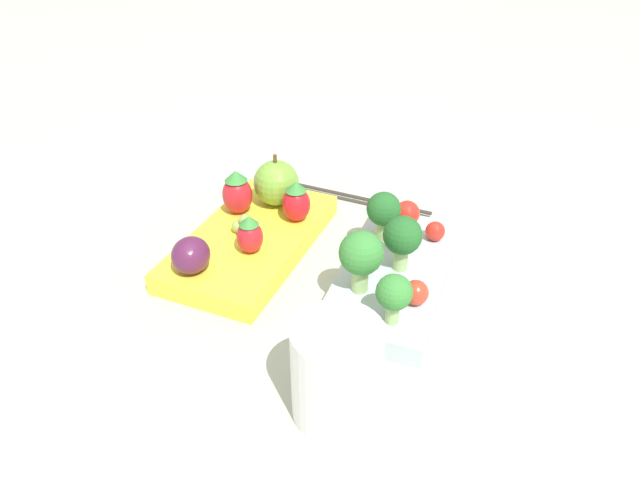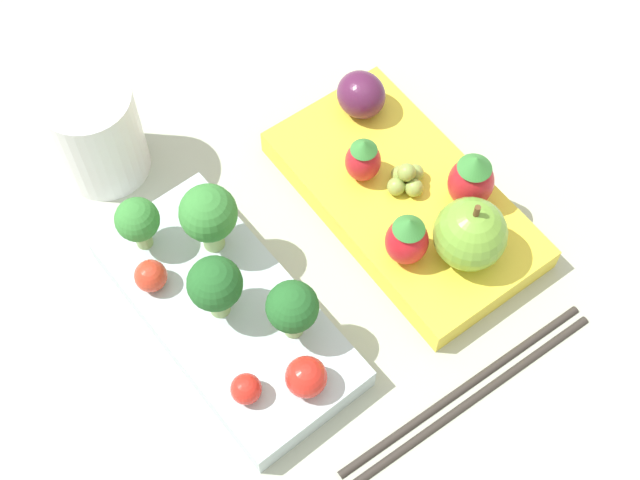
# 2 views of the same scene
# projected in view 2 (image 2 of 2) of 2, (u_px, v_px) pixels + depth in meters

# --- Properties ---
(ground_plane) EXTENTS (4.00, 4.00, 0.00)m
(ground_plane) POSITION_uv_depth(u_px,v_px,m) (310.00, 259.00, 0.66)
(ground_plane) COLOR #ADB7A3
(bento_box_savoury) EXTENTS (0.21, 0.10, 0.02)m
(bento_box_savoury) POSITION_uv_depth(u_px,v_px,m) (230.00, 314.00, 0.63)
(bento_box_savoury) COLOR silver
(bento_box_savoury) RESTS_ON ground_plane
(bento_box_fruit) EXTENTS (0.22, 0.13, 0.02)m
(bento_box_fruit) POSITION_uv_depth(u_px,v_px,m) (404.00, 199.00, 0.68)
(bento_box_fruit) COLOR yellow
(bento_box_fruit) RESTS_ON ground_plane
(broccoli_floret_0) EXTENTS (0.04, 0.04, 0.06)m
(broccoli_floret_0) POSITION_uv_depth(u_px,v_px,m) (209.00, 215.00, 0.61)
(broccoli_floret_0) COLOR #93B770
(broccoli_floret_0) RESTS_ON bento_box_savoury
(broccoli_floret_1) EXTENTS (0.04, 0.04, 0.06)m
(broccoli_floret_1) POSITION_uv_depth(u_px,v_px,m) (211.00, 281.00, 0.59)
(broccoli_floret_1) COLOR #93B770
(broccoli_floret_1) RESTS_ON bento_box_savoury
(broccoli_floret_2) EXTENTS (0.03, 0.03, 0.05)m
(broccoli_floret_2) POSITION_uv_depth(u_px,v_px,m) (138.00, 221.00, 0.62)
(broccoli_floret_2) COLOR #93B770
(broccoli_floret_2) RESTS_ON bento_box_savoury
(broccoli_floret_3) EXTENTS (0.04, 0.04, 0.05)m
(broccoli_floret_3) POSITION_uv_depth(u_px,v_px,m) (292.00, 308.00, 0.58)
(broccoli_floret_3) COLOR #93B770
(broccoli_floret_3) RESTS_ON bento_box_savoury
(cherry_tomato_0) EXTENTS (0.03, 0.03, 0.03)m
(cherry_tomato_0) POSITION_uv_depth(u_px,v_px,m) (306.00, 377.00, 0.58)
(cherry_tomato_0) COLOR red
(cherry_tomato_0) RESTS_ON bento_box_savoury
(cherry_tomato_1) EXTENTS (0.02, 0.02, 0.02)m
(cherry_tomato_1) POSITION_uv_depth(u_px,v_px,m) (151.00, 276.00, 0.62)
(cherry_tomato_1) COLOR red
(cherry_tomato_1) RESTS_ON bento_box_savoury
(cherry_tomato_2) EXTENTS (0.02, 0.02, 0.02)m
(cherry_tomato_2) POSITION_uv_depth(u_px,v_px,m) (246.00, 389.00, 0.58)
(cherry_tomato_2) COLOR red
(cherry_tomato_2) RESTS_ON bento_box_savoury
(apple) EXTENTS (0.05, 0.05, 0.06)m
(apple) POSITION_uv_depth(u_px,v_px,m) (470.00, 234.00, 0.62)
(apple) COLOR #70A838
(apple) RESTS_ON bento_box_fruit
(strawberry_0) EXTENTS (0.03, 0.03, 0.04)m
(strawberry_0) POSITION_uv_depth(u_px,v_px,m) (363.00, 159.00, 0.66)
(strawberry_0) COLOR red
(strawberry_0) RESTS_ON bento_box_fruit
(strawberry_1) EXTENTS (0.03, 0.03, 0.05)m
(strawberry_1) POSITION_uv_depth(u_px,v_px,m) (471.00, 180.00, 0.64)
(strawberry_1) COLOR red
(strawberry_1) RESTS_ON bento_box_fruit
(strawberry_2) EXTENTS (0.03, 0.03, 0.05)m
(strawberry_2) POSITION_uv_depth(u_px,v_px,m) (407.00, 239.00, 0.62)
(strawberry_2) COLOR red
(strawberry_2) RESTS_ON bento_box_fruit
(plum) EXTENTS (0.04, 0.04, 0.04)m
(plum) POSITION_uv_depth(u_px,v_px,m) (361.00, 95.00, 0.69)
(plum) COLOR #511E42
(plum) RESTS_ON bento_box_fruit
(grape_cluster) EXTENTS (0.03, 0.03, 0.02)m
(grape_cluster) POSITION_uv_depth(u_px,v_px,m) (406.00, 178.00, 0.66)
(grape_cluster) COLOR #8EA84C
(grape_cluster) RESTS_ON bento_box_fruit
(drinking_cup) EXTENTS (0.07, 0.07, 0.08)m
(drinking_cup) POSITION_uv_depth(u_px,v_px,m) (97.00, 133.00, 0.67)
(drinking_cup) COLOR white
(drinking_cup) RESTS_ON ground_plane
(chopsticks_pair) EXTENTS (0.03, 0.21, 0.01)m
(chopsticks_pair) POSITION_uv_depth(u_px,v_px,m) (469.00, 393.00, 0.61)
(chopsticks_pair) COLOR #332D28
(chopsticks_pair) RESTS_ON ground_plane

